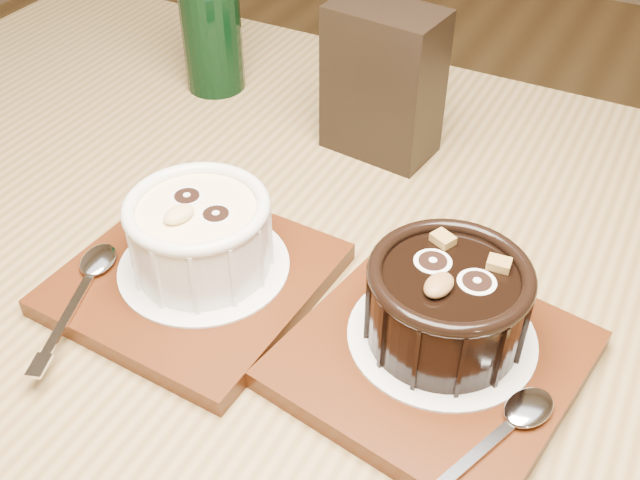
# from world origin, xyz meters

# --- Properties ---
(table) EXTENTS (1.20, 0.80, 0.75)m
(table) POSITION_xyz_m (0.18, -0.14, 0.66)
(table) COLOR brown
(table) RESTS_ON ground
(tray_left) EXTENTS (0.19, 0.19, 0.01)m
(tray_left) POSITION_xyz_m (0.09, -0.18, 0.76)
(tray_left) COLOR #4E220D
(tray_left) RESTS_ON table
(doily_left) EXTENTS (0.13, 0.13, 0.00)m
(doily_left) POSITION_xyz_m (0.09, -0.17, 0.77)
(doily_left) COLOR white
(doily_left) RESTS_ON tray_left
(ramekin_white) EXTENTS (0.11, 0.11, 0.06)m
(ramekin_white) POSITION_xyz_m (0.09, -0.17, 0.80)
(ramekin_white) COLOR white
(ramekin_white) RESTS_ON doily_left
(spoon_left) EXTENTS (0.07, 0.14, 0.01)m
(spoon_left) POSITION_xyz_m (0.03, -0.24, 0.77)
(spoon_left) COLOR silver
(spoon_left) RESTS_ON tray_left
(tray_right) EXTENTS (0.21, 0.21, 0.01)m
(tray_right) POSITION_xyz_m (0.28, -0.17, 0.76)
(tray_right) COLOR #4E220D
(tray_right) RESTS_ON table
(doily_right) EXTENTS (0.13, 0.13, 0.00)m
(doily_right) POSITION_xyz_m (0.28, -0.16, 0.77)
(doily_right) COLOR white
(doily_right) RESTS_ON tray_right
(ramekin_dark) EXTENTS (0.11, 0.11, 0.06)m
(ramekin_dark) POSITION_xyz_m (0.28, -0.16, 0.80)
(ramekin_dark) COLOR black
(ramekin_dark) RESTS_ON doily_right
(spoon_right) EXTENTS (0.07, 0.13, 0.01)m
(spoon_right) POSITION_xyz_m (0.33, -0.22, 0.77)
(spoon_right) COLOR silver
(spoon_right) RESTS_ON tray_right
(condiment_stand) EXTENTS (0.11, 0.07, 0.14)m
(condiment_stand) POSITION_xyz_m (0.13, 0.06, 0.82)
(condiment_stand) COLOR black
(condiment_stand) RESTS_ON table
(green_bottle) EXTENTS (0.06, 0.06, 0.23)m
(green_bottle) POSITION_xyz_m (-0.08, 0.09, 0.84)
(green_bottle) COLOR black
(green_bottle) RESTS_ON table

